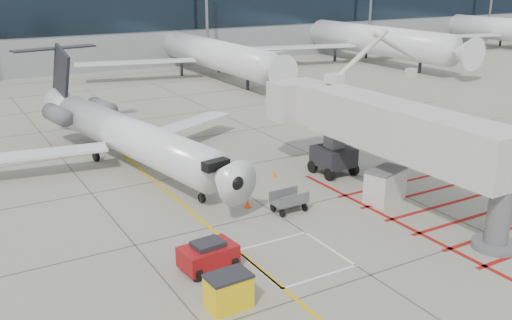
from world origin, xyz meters
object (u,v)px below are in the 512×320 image
regional_jet (143,121)px  pushback_tug (208,255)px  jet_bridge (403,140)px  spill_bin (228,291)px

regional_jet → pushback_tug: (-1.98, -13.56, -2.87)m
regional_jet → jet_bridge: 16.24m
pushback_tug → spill_bin: spill_bin is taller
spill_bin → jet_bridge: bearing=16.7°
regional_jet → pushback_tug: size_ratio=11.14×
regional_jet → jet_bridge: bearing=-57.9°
regional_jet → spill_bin: bearing=-108.5°
regional_jet → jet_bridge: (10.80, -12.12, 0.22)m
pushback_tug → regional_jet: bearing=76.6°
spill_bin → pushback_tug: bearing=76.2°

